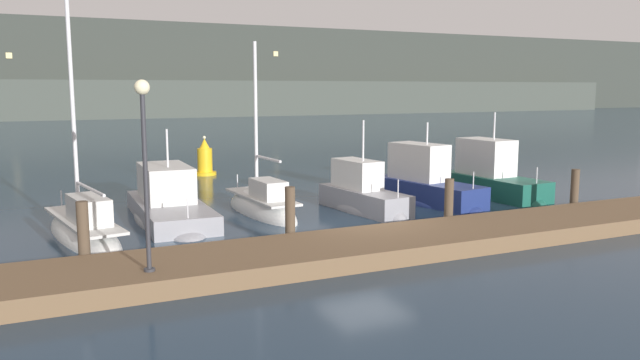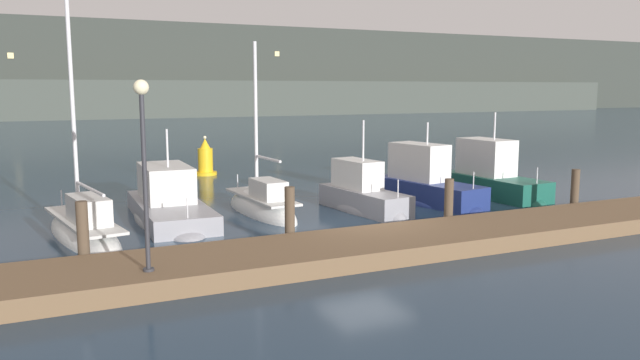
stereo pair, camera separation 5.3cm
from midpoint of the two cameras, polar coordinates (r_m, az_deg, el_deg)
name	(u,v)px [view 2 (the right image)]	position (r m, az deg, el deg)	size (l,w,h in m)	color
ground_plane	(365,233)	(18.97, 4.19, -4.87)	(400.00, 400.00, 0.00)	#1E3347
dock	(404,242)	(17.09, 7.80, -5.64)	(23.24, 2.80, 0.45)	brown
mooring_pile_0	(83,236)	(15.98, -20.76, -4.82)	(0.28, 0.28, 1.69)	#4C3D2D
mooring_pile_1	(290,217)	(17.18, -2.70, -3.40)	(0.28, 0.28, 1.68)	#4C3D2D
mooring_pile_2	(449,204)	(19.80, 11.76, -2.15)	(0.28, 0.28, 1.57)	#4C3D2D
mooring_pile_3	(575,192)	(23.36, 22.32, -1.00)	(0.28, 0.28, 1.58)	#4C3D2D
sailboat_berth_1	(84,234)	(19.44, -20.67, -4.60)	(2.32, 6.04, 8.38)	white
motorboat_berth_2	(169,210)	(21.46, -13.53, -2.66)	(2.33, 6.67, 3.48)	gray
sailboat_berth_3	(262,210)	(21.94, -5.25, -2.77)	(1.62, 5.11, 6.70)	white
motorboat_berth_4	(363,203)	(22.33, 4.03, -2.10)	(1.91, 4.65, 3.90)	gray
motorboat_berth_5	(426,191)	(24.22, 9.72, -0.96)	(2.56, 5.49, 3.54)	navy
motorboat_berth_6	(492,185)	(26.18, 15.53, -0.46)	(2.17, 5.29, 3.91)	#195647
channel_buoy	(205,160)	(31.96, -10.39, 1.78)	(1.11, 1.11, 1.98)	gold
dock_lamppost	(143,145)	(13.55, -15.73, 3.10)	(0.32, 0.32, 4.08)	#2D2D33
hillside_backdrop	(108,73)	(106.22, -18.77, 9.23)	(240.00, 23.00, 14.55)	#333833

